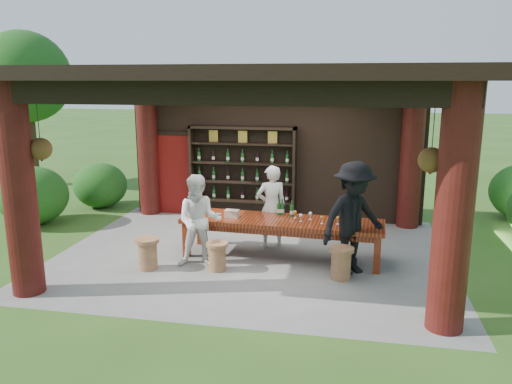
% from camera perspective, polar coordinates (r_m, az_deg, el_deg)
% --- Properties ---
extents(ground, '(90.00, 90.00, 0.00)m').
position_cam_1_polar(ground, '(9.77, -0.45, -7.10)').
color(ground, '#2D5119').
rests_on(ground, ground).
extents(pavilion, '(7.50, 6.00, 3.60)m').
position_cam_1_polar(pavilion, '(9.69, -0.04, 5.71)').
color(pavilion, slate).
rests_on(pavilion, ground).
extents(wine_shelf, '(2.55, 0.39, 2.25)m').
position_cam_1_polar(wine_shelf, '(11.94, -1.56, 2.16)').
color(wine_shelf, black).
rests_on(wine_shelf, ground).
extents(tasting_table, '(3.83, 1.17, 0.75)m').
position_cam_1_polar(tasting_table, '(9.42, 2.95, -3.81)').
color(tasting_table, '#50180B').
rests_on(tasting_table, ground).
extents(stool_near_left, '(0.39, 0.39, 0.51)m').
position_cam_1_polar(stool_near_left, '(8.92, -4.46, -7.27)').
color(stool_near_left, brown).
rests_on(stool_near_left, ground).
extents(stool_near_right, '(0.42, 0.42, 0.56)m').
position_cam_1_polar(stool_near_right, '(8.64, 9.70, -7.92)').
color(stool_near_right, brown).
rests_on(stool_near_right, ground).
extents(stool_far_left, '(0.43, 0.43, 0.57)m').
position_cam_1_polar(stool_far_left, '(9.15, -12.29, -6.81)').
color(stool_far_left, brown).
rests_on(stool_far_left, ground).
extents(host, '(0.72, 0.61, 1.67)m').
position_cam_1_polar(host, '(9.97, 1.78, -1.68)').
color(host, silver).
rests_on(host, ground).
extents(guest_woman, '(0.93, 0.80, 1.68)m').
position_cam_1_polar(guest_woman, '(9.00, -6.49, -3.30)').
color(guest_woman, white).
rests_on(guest_woman, ground).
extents(guest_man, '(1.45, 1.38, 1.98)m').
position_cam_1_polar(guest_man, '(8.72, 11.08, -2.99)').
color(guest_man, black).
rests_on(guest_man, ground).
extents(table_bottles, '(0.34, 0.16, 0.31)m').
position_cam_1_polar(table_bottles, '(9.63, 3.26, -1.78)').
color(table_bottles, '#194C1E').
rests_on(table_bottles, tasting_table).
extents(table_glasses, '(0.88, 0.35, 0.15)m').
position_cam_1_polar(table_glasses, '(9.29, 6.91, -2.90)').
color(table_glasses, silver).
rests_on(table_glasses, tasting_table).
extents(napkin_basket, '(0.27, 0.19, 0.14)m').
position_cam_1_polar(napkin_basket, '(9.52, -2.77, -2.48)').
color(napkin_basket, '#BF6672').
rests_on(napkin_basket, tasting_table).
extents(shrubs, '(15.63, 8.77, 1.36)m').
position_cam_1_polar(shrubs, '(10.22, 9.49, -3.07)').
color(shrubs, '#194C14').
rests_on(shrubs, ground).
extents(trees, '(21.62, 10.10, 4.80)m').
position_cam_1_polar(trees, '(10.98, 23.61, 11.97)').
color(trees, '#3F2819').
rests_on(trees, ground).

